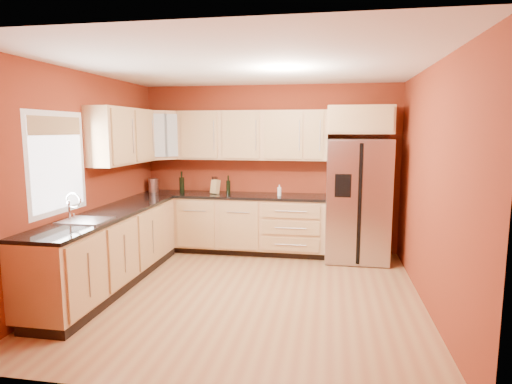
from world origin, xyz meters
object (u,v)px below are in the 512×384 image
canister_left (153,185)px  knife_block (215,187)px  refrigerator (357,200)px  soap_dispenser (279,190)px  wine_bottle_a (228,185)px

canister_left → knife_block: size_ratio=1.00×
refrigerator → soap_dispenser: 1.16m
refrigerator → knife_block: (-2.17, 0.08, 0.14)m
canister_left → knife_block: (1.03, 0.00, 0.00)m
refrigerator → canister_left: bearing=178.6°
knife_block → canister_left: bearing=-156.9°
wine_bottle_a → knife_block: (-0.21, 0.02, -0.04)m
wine_bottle_a → soap_dispenser: size_ratio=1.71×
refrigerator → soap_dispenser: size_ratio=10.49×
wine_bottle_a → knife_block: wine_bottle_a is taller
knife_block → soap_dispenser: size_ratio=1.29×
refrigerator → canister_left: 3.20m
refrigerator → knife_block: size_ratio=8.14×
refrigerator → soap_dispenser: refrigerator is taller
wine_bottle_a → soap_dispenser: wine_bottle_a is taller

